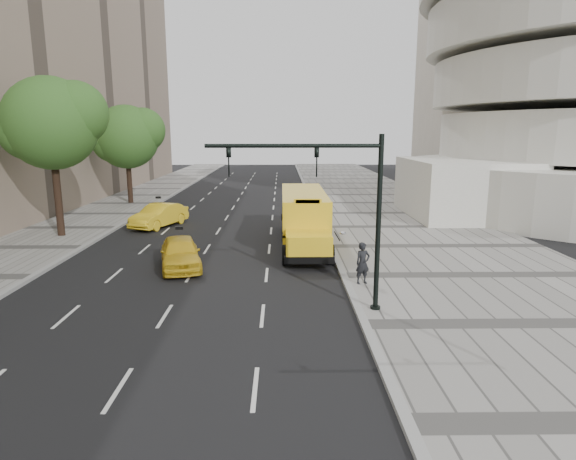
{
  "coord_description": "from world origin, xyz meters",
  "views": [
    {
      "loc": [
        3.19,
        -26.29,
        6.48
      ],
      "look_at": [
        3.5,
        -4.0,
        1.9
      ],
      "focal_mm": 30.0,
      "sensor_mm": 36.0,
      "label": 1
    }
  ],
  "objects_px": {
    "pedestrian": "(363,263)",
    "traffic_signal": "(339,201)",
    "tree_b": "(53,123)",
    "taxi_near": "(180,253)",
    "taxi_far": "(159,215)",
    "tree_c": "(128,136)",
    "school_bus": "(304,213)"
  },
  "relations": [
    {
      "from": "school_bus",
      "to": "taxi_far",
      "type": "distance_m",
      "value": 10.95
    },
    {
      "from": "taxi_near",
      "to": "taxi_far",
      "type": "height_order",
      "value": "taxi_far"
    },
    {
      "from": "traffic_signal",
      "to": "taxi_far",
      "type": "bearing_deg",
      "value": 122.7
    },
    {
      "from": "tree_b",
      "to": "taxi_far",
      "type": "xyz_separation_m",
      "value": [
        5.15,
        3.38,
        -6.2
      ]
    },
    {
      "from": "taxi_far",
      "to": "taxi_near",
      "type": "bearing_deg",
      "value": -48.74
    },
    {
      "from": "tree_b",
      "to": "traffic_signal",
      "type": "height_order",
      "value": "tree_b"
    },
    {
      "from": "tree_c",
      "to": "traffic_signal",
      "type": "relative_size",
      "value": 1.37
    },
    {
      "from": "tree_b",
      "to": "taxi_near",
      "type": "height_order",
      "value": "tree_b"
    },
    {
      "from": "tree_c",
      "to": "traffic_signal",
      "type": "xyz_separation_m",
      "value": [
        15.59,
        -26.95,
        -1.96
      ]
    },
    {
      "from": "taxi_far",
      "to": "pedestrian",
      "type": "relative_size",
      "value": 2.71
    },
    {
      "from": "school_bus",
      "to": "taxi_far",
      "type": "relative_size",
      "value": 2.4
    },
    {
      "from": "taxi_far",
      "to": "pedestrian",
      "type": "bearing_deg",
      "value": -26.08
    },
    {
      "from": "school_bus",
      "to": "pedestrian",
      "type": "xyz_separation_m",
      "value": [
        2.11,
        -8.41,
        -0.73
      ]
    },
    {
      "from": "traffic_signal",
      "to": "pedestrian",
      "type": "bearing_deg",
      "value": 64.48
    },
    {
      "from": "tree_c",
      "to": "traffic_signal",
      "type": "bearing_deg",
      "value": -59.96
    },
    {
      "from": "traffic_signal",
      "to": "taxi_near",
      "type": "bearing_deg",
      "value": 139.13
    },
    {
      "from": "tree_b",
      "to": "traffic_signal",
      "type": "distance_m",
      "value": 20.43
    },
    {
      "from": "taxi_far",
      "to": "traffic_signal",
      "type": "xyz_separation_m",
      "value": [
        10.44,
        -16.27,
        3.3
      ]
    },
    {
      "from": "tree_c",
      "to": "school_bus",
      "type": "distance_m",
      "value": 21.97
    },
    {
      "from": "tree_c",
      "to": "taxi_near",
      "type": "xyz_separation_m",
      "value": [
        8.72,
        -21.0,
        -5.28
      ]
    },
    {
      "from": "taxi_near",
      "to": "traffic_signal",
      "type": "bearing_deg",
      "value": -54.97
    },
    {
      "from": "pedestrian",
      "to": "traffic_signal",
      "type": "distance_m",
      "value": 4.49
    },
    {
      "from": "tree_b",
      "to": "school_bus",
      "type": "relative_size",
      "value": 0.84
    },
    {
      "from": "taxi_near",
      "to": "taxi_far",
      "type": "xyz_separation_m",
      "value": [
        -3.57,
        10.32,
        0.03
      ]
    },
    {
      "from": "tree_c",
      "to": "school_bus",
      "type": "xyz_separation_m",
      "value": [
        14.89,
        -15.56,
        -4.28
      ]
    },
    {
      "from": "tree_b",
      "to": "tree_c",
      "type": "relative_size",
      "value": 1.1
    },
    {
      "from": "traffic_signal",
      "to": "tree_b",
      "type": "bearing_deg",
      "value": 140.41
    },
    {
      "from": "taxi_near",
      "to": "tree_c",
      "type": "bearing_deg",
      "value": 98.43
    },
    {
      "from": "tree_c",
      "to": "taxi_far",
      "type": "xyz_separation_m",
      "value": [
        5.14,
        -10.68,
        -5.26
      ]
    },
    {
      "from": "tree_c",
      "to": "pedestrian",
      "type": "bearing_deg",
      "value": -54.65
    },
    {
      "from": "tree_b",
      "to": "traffic_signal",
      "type": "relative_size",
      "value": 1.51
    },
    {
      "from": "pedestrian",
      "to": "tree_b",
      "type": "bearing_deg",
      "value": 130.12
    }
  ]
}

